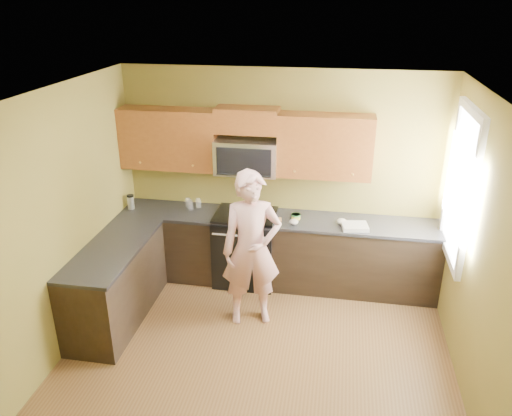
% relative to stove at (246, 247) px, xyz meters
% --- Properties ---
extents(floor, '(4.00, 4.00, 0.00)m').
position_rel_stove_xyz_m(floor, '(0.40, -1.68, -0.47)').
color(floor, brown).
rests_on(floor, ground).
extents(ceiling, '(4.00, 4.00, 0.00)m').
position_rel_stove_xyz_m(ceiling, '(0.40, -1.68, 2.23)').
color(ceiling, white).
rests_on(ceiling, ground).
extents(wall_back, '(4.00, 0.00, 4.00)m').
position_rel_stove_xyz_m(wall_back, '(0.40, 0.32, 0.88)').
color(wall_back, olive).
rests_on(wall_back, ground).
extents(wall_left, '(0.00, 4.00, 4.00)m').
position_rel_stove_xyz_m(wall_left, '(-1.60, -1.68, 0.88)').
color(wall_left, olive).
rests_on(wall_left, ground).
extents(wall_right, '(0.00, 4.00, 4.00)m').
position_rel_stove_xyz_m(wall_right, '(2.40, -1.68, 0.88)').
color(wall_right, olive).
rests_on(wall_right, ground).
extents(cabinet_back_run, '(4.00, 0.60, 0.88)m').
position_rel_stove_xyz_m(cabinet_back_run, '(0.40, 0.02, -0.03)').
color(cabinet_back_run, black).
rests_on(cabinet_back_run, floor).
extents(cabinet_left_run, '(0.60, 1.60, 0.88)m').
position_rel_stove_xyz_m(cabinet_left_run, '(-1.30, -1.08, -0.03)').
color(cabinet_left_run, black).
rests_on(cabinet_left_run, floor).
extents(countertop_back, '(4.00, 0.62, 0.04)m').
position_rel_stove_xyz_m(countertop_back, '(0.40, 0.01, 0.43)').
color(countertop_back, black).
rests_on(countertop_back, cabinet_back_run).
extents(countertop_left, '(0.62, 1.60, 0.04)m').
position_rel_stove_xyz_m(countertop_left, '(-1.29, -1.08, 0.43)').
color(countertop_left, black).
rests_on(countertop_left, cabinet_left_run).
extents(stove, '(0.76, 0.65, 0.95)m').
position_rel_stove_xyz_m(stove, '(0.00, 0.00, 0.00)').
color(stove, black).
rests_on(stove, floor).
extents(microwave, '(0.76, 0.40, 0.42)m').
position_rel_stove_xyz_m(microwave, '(0.00, 0.12, 0.97)').
color(microwave, silver).
rests_on(microwave, wall_back).
extents(upper_cab_left, '(1.22, 0.33, 0.75)m').
position_rel_stove_xyz_m(upper_cab_left, '(-0.99, 0.16, 0.97)').
color(upper_cab_left, brown).
rests_on(upper_cab_left, wall_back).
extents(upper_cab_right, '(1.12, 0.33, 0.75)m').
position_rel_stove_xyz_m(upper_cab_right, '(0.94, 0.16, 0.97)').
color(upper_cab_right, brown).
rests_on(upper_cab_right, wall_back).
extents(upper_cab_over_mw, '(0.76, 0.33, 0.30)m').
position_rel_stove_xyz_m(upper_cab_over_mw, '(0.00, 0.16, 1.62)').
color(upper_cab_over_mw, brown).
rests_on(upper_cab_over_mw, wall_back).
extents(window, '(0.06, 1.06, 1.66)m').
position_rel_stove_xyz_m(window, '(2.38, -0.48, 1.17)').
color(window, white).
rests_on(window, wall_right).
extents(woman, '(0.75, 0.60, 1.80)m').
position_rel_stove_xyz_m(woman, '(0.23, -0.84, 0.43)').
color(woman, '#D2696D').
rests_on(woman, floor).
extents(frying_pan, '(0.29, 0.47, 0.06)m').
position_rel_stove_xyz_m(frying_pan, '(0.06, -0.26, 0.47)').
color(frying_pan, black).
rests_on(frying_pan, stove).
extents(butter_tub, '(0.11, 0.11, 0.08)m').
position_rel_stove_xyz_m(butter_tub, '(0.63, 0.01, 0.45)').
color(butter_tub, yellow).
rests_on(butter_tub, countertop_back).
extents(toast_slice, '(0.13, 0.13, 0.01)m').
position_rel_stove_xyz_m(toast_slice, '(0.41, -0.07, 0.45)').
color(toast_slice, '#B27F47').
rests_on(toast_slice, countertop_back).
extents(napkin_a, '(0.15, 0.15, 0.06)m').
position_rel_stove_xyz_m(napkin_a, '(0.62, -0.14, 0.48)').
color(napkin_a, silver).
rests_on(napkin_a, countertop_back).
extents(napkin_b, '(0.15, 0.16, 0.07)m').
position_rel_stove_xyz_m(napkin_b, '(1.20, -0.04, 0.48)').
color(napkin_b, silver).
rests_on(napkin_b, countertop_back).
extents(dish_towel, '(0.33, 0.28, 0.05)m').
position_rel_stove_xyz_m(dish_towel, '(1.35, -0.14, 0.47)').
color(dish_towel, silver).
rests_on(dish_towel, countertop_back).
extents(travel_mug, '(0.11, 0.11, 0.19)m').
position_rel_stove_xyz_m(travel_mug, '(-1.50, -0.03, 0.45)').
color(travel_mug, silver).
rests_on(travel_mug, countertop_back).
extents(glass_a, '(0.08, 0.08, 0.12)m').
position_rel_stove_xyz_m(glass_a, '(-0.79, 0.15, 0.51)').
color(glass_a, silver).
rests_on(glass_a, countertop_back).
extents(glass_b, '(0.07, 0.07, 0.12)m').
position_rel_stove_xyz_m(glass_b, '(-0.73, 0.07, 0.51)').
color(glass_b, silver).
rests_on(glass_b, countertop_back).
extents(glass_c, '(0.08, 0.08, 0.12)m').
position_rel_stove_xyz_m(glass_c, '(-0.65, 0.16, 0.51)').
color(glass_c, silver).
rests_on(glass_c, countertop_back).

